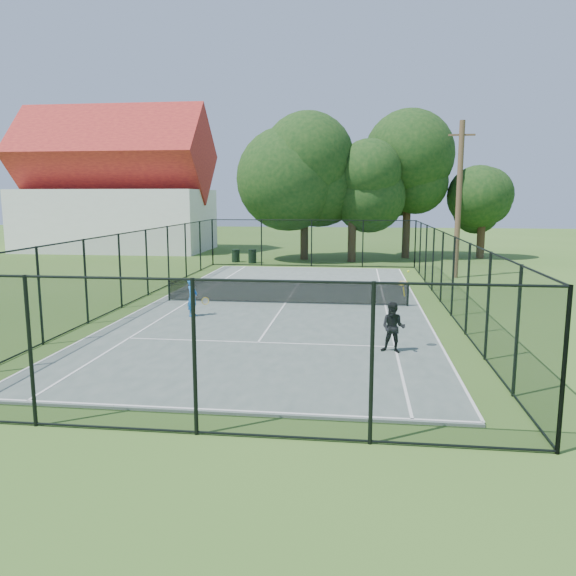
# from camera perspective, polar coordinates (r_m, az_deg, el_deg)

# --- Properties ---
(ground) EXTENTS (120.00, 120.00, 0.00)m
(ground) POSITION_cam_1_polar(r_m,az_deg,el_deg) (23.36, -0.28, -1.70)
(ground) COLOR #395E20
(tennis_court) EXTENTS (11.00, 24.00, 0.06)m
(tennis_court) POSITION_cam_1_polar(r_m,az_deg,el_deg) (23.35, -0.28, -1.63)
(tennis_court) COLOR #515F58
(tennis_court) RESTS_ON ground
(tennis_net) EXTENTS (10.08, 0.08, 0.95)m
(tennis_net) POSITION_cam_1_polar(r_m,az_deg,el_deg) (23.25, -0.28, -0.30)
(tennis_net) COLOR black
(tennis_net) RESTS_ON tennis_court
(fence) EXTENTS (13.10, 26.10, 3.00)m
(fence) POSITION_cam_1_polar(r_m,az_deg,el_deg) (23.12, -0.28, 1.95)
(fence) COLOR black
(fence) RESTS_ON ground
(tree_near_left) EXTENTS (7.32, 7.32, 9.55)m
(tree_near_left) POSITION_cam_1_polar(r_m,az_deg,el_deg) (39.99, 1.70, 11.32)
(tree_near_left) COLOR #332114
(tree_near_left) RESTS_ON ground
(tree_near_mid) EXTENTS (5.68, 5.68, 7.43)m
(tree_near_mid) POSITION_cam_1_polar(r_m,az_deg,el_deg) (38.71, 6.59, 9.41)
(tree_near_mid) COLOR #332114
(tree_near_mid) RESTS_ON ground
(tree_near_right) EXTENTS (6.68, 6.68, 9.22)m
(tree_near_right) POSITION_cam_1_polar(r_m,az_deg,el_deg) (41.85, 12.10, 11.02)
(tree_near_right) COLOR #332114
(tree_near_right) RESTS_ON ground
(tree_far_right) EXTENTS (4.78, 4.78, 6.32)m
(tree_far_right) POSITION_cam_1_polar(r_m,az_deg,el_deg) (42.92, 19.17, 8.06)
(tree_far_right) COLOR #332114
(tree_far_right) RESTS_ON ground
(building) EXTENTS (15.30, 8.15, 11.87)m
(building) POSITION_cam_1_polar(r_m,az_deg,el_deg) (48.99, -17.13, 9.44)
(building) COLOR silver
(building) RESTS_ON ground
(trash_bin_left) EXTENTS (0.58, 0.58, 0.86)m
(trash_bin_left) POSITION_cam_1_polar(r_m,az_deg,el_deg) (38.64, -5.33, 3.29)
(trash_bin_left) COLOR black
(trash_bin_left) RESTS_ON ground
(trash_bin_right) EXTENTS (0.58, 0.58, 0.94)m
(trash_bin_right) POSITION_cam_1_polar(r_m,az_deg,el_deg) (37.92, -3.64, 3.25)
(trash_bin_right) COLOR black
(trash_bin_right) RESTS_ON ground
(utility_pole) EXTENTS (1.40, 0.30, 8.45)m
(utility_pole) POSITION_cam_1_polar(r_m,az_deg,el_deg) (32.19, 16.96, 8.60)
(utility_pole) COLOR #4C3823
(utility_pole) RESTS_ON ground
(player_blue) EXTENTS (0.79, 0.56, 1.42)m
(player_blue) POSITION_cam_1_polar(r_m,az_deg,el_deg) (21.06, -9.68, -0.92)
(player_blue) COLOR blue
(player_blue) RESTS_ON tennis_court
(player_black) EXTENTS (0.86, 0.95, 2.30)m
(player_black) POSITION_cam_1_polar(r_m,az_deg,el_deg) (16.21, 10.65, -3.95)
(player_black) COLOR black
(player_black) RESTS_ON tennis_court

